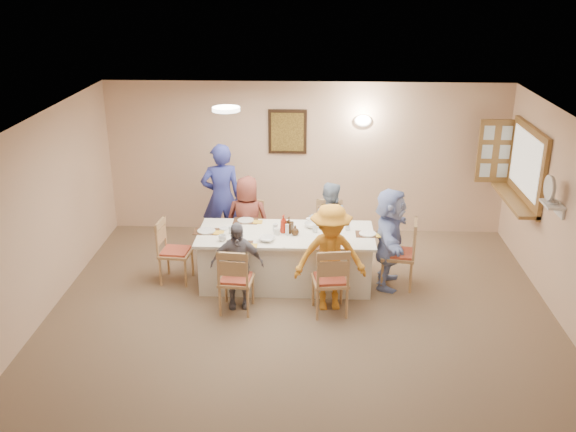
{
  "coord_description": "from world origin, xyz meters",
  "views": [
    {
      "loc": [
        0.15,
        -6.61,
        4.17
      ],
      "look_at": [
        -0.2,
        1.4,
        1.05
      ],
      "focal_mm": 40.0,
      "sensor_mm": 36.0,
      "label": 1
    }
  ],
  "objects_px": {
    "desk_fan": "(552,193)",
    "diner_back_right": "(329,224)",
    "chair_back_right": "(328,232)",
    "chair_left_end": "(176,251)",
    "diner_front_right": "(330,258)",
    "diner_right_end": "(390,238)",
    "diner_back_left": "(248,220)",
    "chair_right_end": "(398,253)",
    "chair_front_left": "(236,278)",
    "condiment_ketchup": "(283,224)",
    "dining_table": "(286,258)",
    "caregiver": "(221,197)",
    "serving_hatch": "(527,166)",
    "chair_front_right": "(330,279)",
    "diner_front_left": "(237,265)",
    "chair_back_left": "(249,231)"
  },
  "relations": [
    {
      "from": "diner_back_right",
      "to": "diner_front_left",
      "type": "relative_size",
      "value": 1.09
    },
    {
      "from": "desk_fan",
      "to": "chair_right_end",
      "type": "xyz_separation_m",
      "value": [
        -1.78,
        0.45,
        -1.06
      ]
    },
    {
      "from": "chair_left_end",
      "to": "diner_back_left",
      "type": "relative_size",
      "value": 0.68
    },
    {
      "from": "diner_back_left",
      "to": "desk_fan",
      "type": "bearing_deg",
      "value": 167.5
    },
    {
      "from": "desk_fan",
      "to": "diner_right_end",
      "type": "relative_size",
      "value": 0.21
    },
    {
      "from": "diner_front_right",
      "to": "chair_right_end",
      "type": "bearing_deg",
      "value": 29.78
    },
    {
      "from": "serving_hatch",
      "to": "diner_front_left",
      "type": "bearing_deg",
      "value": -158.64
    },
    {
      "from": "chair_right_end",
      "to": "chair_front_left",
      "type": "bearing_deg",
      "value": -60.87
    },
    {
      "from": "chair_front_left",
      "to": "diner_back_right",
      "type": "bearing_deg",
      "value": -124.43
    },
    {
      "from": "dining_table",
      "to": "chair_right_end",
      "type": "distance_m",
      "value": 1.55
    },
    {
      "from": "diner_back_left",
      "to": "diner_back_right",
      "type": "xyz_separation_m",
      "value": [
        1.2,
        0.0,
        -0.03
      ]
    },
    {
      "from": "dining_table",
      "to": "diner_back_right",
      "type": "xyz_separation_m",
      "value": [
        0.6,
        0.68,
        0.26
      ]
    },
    {
      "from": "chair_right_end",
      "to": "chair_back_right",
      "type": "bearing_deg",
      "value": -121.38
    },
    {
      "from": "chair_back_right",
      "to": "chair_left_end",
      "type": "distance_m",
      "value": 2.29
    },
    {
      "from": "chair_front_left",
      "to": "diner_front_right",
      "type": "xyz_separation_m",
      "value": [
        1.2,
        0.12,
        0.26
      ]
    },
    {
      "from": "diner_back_left",
      "to": "diner_right_end",
      "type": "bearing_deg",
      "value": 164.91
    },
    {
      "from": "diner_front_left",
      "to": "caregiver",
      "type": "relative_size",
      "value": 0.69
    },
    {
      "from": "caregiver",
      "to": "diner_front_right",
      "type": "bearing_deg",
      "value": 117.23
    },
    {
      "from": "serving_hatch",
      "to": "chair_front_left",
      "type": "bearing_deg",
      "value": -157.18
    },
    {
      "from": "diner_back_left",
      "to": "diner_right_end",
      "type": "xyz_separation_m",
      "value": [
        2.02,
        -0.68,
        0.04
      ]
    },
    {
      "from": "diner_front_right",
      "to": "chair_back_right",
      "type": "bearing_deg",
      "value": 84.18
    },
    {
      "from": "chair_left_end",
      "to": "diner_back_right",
      "type": "xyz_separation_m",
      "value": [
        2.15,
        0.68,
        0.18
      ]
    },
    {
      "from": "dining_table",
      "to": "chair_front_left",
      "type": "height_order",
      "value": "chair_front_left"
    },
    {
      "from": "serving_hatch",
      "to": "diner_back_right",
      "type": "height_order",
      "value": "serving_hatch"
    },
    {
      "from": "desk_fan",
      "to": "diner_front_right",
      "type": "relative_size",
      "value": 0.21
    },
    {
      "from": "desk_fan",
      "to": "diner_back_right",
      "type": "bearing_deg",
      "value": 157.56
    },
    {
      "from": "diner_front_right",
      "to": "condiment_ketchup",
      "type": "distance_m",
      "value": 0.96
    },
    {
      "from": "desk_fan",
      "to": "chair_front_left",
      "type": "xyz_separation_m",
      "value": [
        -3.93,
        -0.35,
        -1.09
      ]
    },
    {
      "from": "diner_back_left",
      "to": "caregiver",
      "type": "distance_m",
      "value": 0.68
    },
    {
      "from": "chair_back_right",
      "to": "chair_front_left",
      "type": "xyz_separation_m",
      "value": [
        -1.2,
        -1.6,
        0.0
      ]
    },
    {
      "from": "diner_back_left",
      "to": "chair_front_right",
      "type": "bearing_deg",
      "value": 132.55
    },
    {
      "from": "chair_front_left",
      "to": "dining_table",
      "type": "bearing_deg",
      "value": -122.26
    },
    {
      "from": "chair_left_end",
      "to": "chair_front_left",
      "type": "bearing_deg",
      "value": -125.22
    },
    {
      "from": "chair_back_left",
      "to": "chair_front_right",
      "type": "bearing_deg",
      "value": -44.34
    },
    {
      "from": "dining_table",
      "to": "caregiver",
      "type": "height_order",
      "value": "caregiver"
    },
    {
      "from": "diner_right_end",
      "to": "chair_front_left",
      "type": "bearing_deg",
      "value": 120.16
    },
    {
      "from": "diner_back_left",
      "to": "diner_back_right",
      "type": "distance_m",
      "value": 1.2
    },
    {
      "from": "desk_fan",
      "to": "dining_table",
      "type": "distance_m",
      "value": 3.56
    },
    {
      "from": "diner_front_left",
      "to": "desk_fan",
      "type": "bearing_deg",
      "value": -4.33
    },
    {
      "from": "desk_fan",
      "to": "chair_right_end",
      "type": "height_order",
      "value": "desk_fan"
    },
    {
      "from": "chair_front_left",
      "to": "condiment_ketchup",
      "type": "bearing_deg",
      "value": -120.13
    },
    {
      "from": "diner_front_right",
      "to": "dining_table",
      "type": "bearing_deg",
      "value": 125.6
    },
    {
      "from": "diner_back_right",
      "to": "chair_left_end",
      "type": "bearing_deg",
      "value": 29.03
    },
    {
      "from": "desk_fan",
      "to": "condiment_ketchup",
      "type": "relative_size",
      "value": 1.18
    },
    {
      "from": "chair_back_left",
      "to": "diner_back_right",
      "type": "relative_size",
      "value": 0.7
    },
    {
      "from": "serving_hatch",
      "to": "chair_front_left",
      "type": "relative_size",
      "value": 1.65
    },
    {
      "from": "dining_table",
      "to": "diner_right_end",
      "type": "distance_m",
      "value": 1.46
    },
    {
      "from": "diner_front_right",
      "to": "diner_back_left",
      "type": "bearing_deg",
      "value": 125.6
    },
    {
      "from": "chair_right_end",
      "to": "condiment_ketchup",
      "type": "distance_m",
      "value": 1.63
    },
    {
      "from": "diner_back_right",
      "to": "diner_right_end",
      "type": "relative_size",
      "value": 0.9
    }
  ]
}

